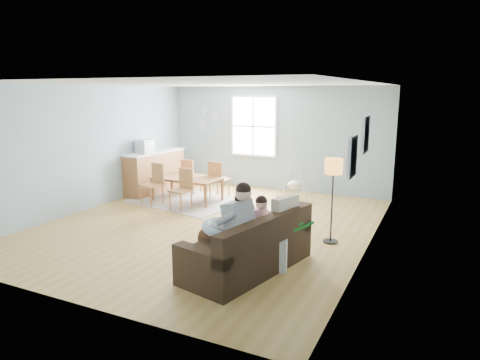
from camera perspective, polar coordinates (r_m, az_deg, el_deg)
The scene contains 22 objects.
room at distance 8.06m, azimuth -4.28°, elevation 10.69°, with size 8.40×9.40×3.90m.
window at distance 11.46m, azimuth 1.84°, elevation 7.16°, with size 1.32×0.08×1.62m.
pictures at distance 6.07m, azimuth 15.60°, elevation 4.55°, with size 0.05×1.34×0.74m.
wall_plates at distance 12.09m, azimuth -4.30°, elevation 8.22°, with size 0.67×0.02×0.66m.
sofa at distance 6.28m, azimuth 1.45°, elevation -9.38°, with size 1.37×2.26×0.85m.
green_throw at distance 6.78m, azimuth 4.55°, elevation -5.64°, with size 0.97×0.81×0.04m, color #166117.
beige_pillow at distance 6.44m, azimuth 6.04°, elevation -4.43°, with size 0.14×0.51×0.51m, color #C4B196.
father at distance 5.99m, azimuth -1.33°, elevation -6.06°, with size 1.01×0.53×1.37m.
nursing_pillow at distance 6.11m, azimuth -2.46°, elevation -6.35°, with size 0.57×0.57×0.16m, color #A8C3D2.
infant at distance 6.12m, azimuth -2.28°, elevation -5.59°, with size 0.14×0.37×0.14m.
toddler at distance 6.34m, azimuth 2.04°, elevation -5.10°, with size 0.57×0.31×0.88m.
floor_lamp at distance 7.34m, azimuth 12.35°, elevation 0.85°, with size 0.30×0.30×1.47m.
storage_cube at distance 6.40m, azimuth 4.35°, elevation -9.67°, with size 0.50×0.46×0.47m.
rug at distance 10.30m, azimuth -7.07°, elevation -2.74°, with size 2.47×1.88×0.01m, color gray.
dining_table at distance 10.23m, azimuth -7.11°, elevation -1.20°, with size 1.65×0.92×0.58m, color brown.
chair_sw at distance 10.06m, azimuth -11.32°, elevation -0.13°, with size 0.52×0.52×0.94m.
chair_se at distance 9.45m, azimuth -7.62°, elevation -0.89°, with size 0.48×0.48×0.91m.
chair_nw at distance 10.92m, azimuth -6.70°, elevation 0.77°, with size 0.44×0.44×0.89m.
chair_ne at distance 10.35m, azimuth -3.02°, elevation 0.36°, with size 0.45×0.45×0.93m.
counter at distance 11.30m, azimuth -11.30°, elevation 1.16°, with size 0.66×1.91×1.05m.
monitor at distance 10.92m, azimuth -12.59°, elevation 4.41°, with size 0.41×0.40×0.34m.
baby_swing at distance 10.45m, azimuth 7.24°, elevation -0.53°, with size 0.88×0.89×0.80m.
Camera 1 is at (4.01, -6.99, 2.57)m, focal length 32.00 mm.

